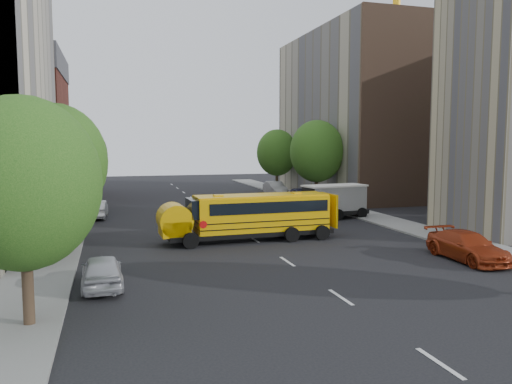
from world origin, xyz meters
name	(u,v)px	position (x,y,z in m)	size (l,w,h in m)	color
ground	(245,234)	(0.00, 0.00, 0.00)	(120.00, 120.00, 0.00)	black
sidewalk_left	(64,229)	(-11.50, 5.00, 0.06)	(3.00, 80.00, 0.12)	slate
sidewalk_right	(366,215)	(11.50, 5.00, 0.06)	(3.00, 80.00, 0.12)	slate
lane_markings	(214,213)	(0.00, 10.00, 0.01)	(0.15, 64.00, 0.01)	silver
building_left_redbrick	(16,137)	(-18.00, 28.00, 6.50)	(10.00, 15.00, 13.00)	maroon
building_right_far	(354,115)	(18.00, 20.00, 9.00)	(10.00, 22.00, 18.00)	tan
building_right_sidewall	(410,109)	(18.00, 9.00, 9.00)	(10.10, 0.30, 18.00)	brown
tower_crane	(412,0)	(30.25, 28.00, 24.48)	(28.50, 1.20, 35.75)	yellow
street_tree_0	(23,184)	(-11.00, -14.00, 4.64)	(4.80, 4.80, 7.41)	#38281C
street_tree_1	(55,162)	(-11.00, -4.00, 4.95)	(5.12, 5.12, 7.90)	#38281C
street_tree_2	(77,155)	(-11.00, 14.00, 4.83)	(4.99, 4.99, 7.71)	#38281C
street_tree_4	(317,151)	(11.00, 14.00, 5.08)	(5.25, 5.25, 8.10)	#38281C
street_tree_5	(277,153)	(11.00, 26.00, 4.70)	(4.86, 4.86, 7.51)	#38281C
school_bus	(249,215)	(-0.38, -2.25, 1.59)	(10.18, 2.77, 2.85)	black
safari_truck	(330,201)	(7.98, 4.36, 1.39)	(6.40, 3.07, 2.63)	black
parked_car_0	(102,271)	(-8.80, -10.04, 0.69)	(1.63, 4.05, 1.38)	#B2B3B9
parked_car_1	(97,209)	(-9.46, 9.89, 0.70)	(1.48, 4.24, 1.40)	silver
parked_car_3	(467,246)	(8.80, -10.28, 0.72)	(2.02, 4.97, 1.44)	#9C3113
parked_car_4	(301,196)	(9.44, 14.22, 0.76)	(1.80, 4.47, 1.52)	#3A3761
parked_car_5	(275,188)	(9.55, 22.34, 0.77)	(1.62, 4.66, 1.53)	gray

